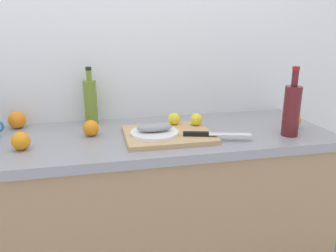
% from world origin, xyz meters
% --- Properties ---
extents(back_wall, '(3.20, 0.05, 2.50)m').
position_xyz_m(back_wall, '(0.00, 0.33, 1.25)').
color(back_wall, white).
rests_on(back_wall, ground_plane).
extents(kitchen_counter, '(2.00, 0.60, 0.90)m').
position_xyz_m(kitchen_counter, '(0.00, 0.00, 0.45)').
color(kitchen_counter, '#9E7A56').
rests_on(kitchen_counter, ground_plane).
extents(cutting_board, '(0.38, 0.32, 0.02)m').
position_xyz_m(cutting_board, '(0.23, -0.06, 0.91)').
color(cutting_board, tan).
rests_on(cutting_board, kitchen_counter).
extents(white_plate, '(0.21, 0.21, 0.01)m').
position_xyz_m(white_plate, '(0.17, -0.08, 0.93)').
color(white_plate, white).
rests_on(white_plate, cutting_board).
extents(fish_fillet, '(0.16, 0.07, 0.04)m').
position_xyz_m(fish_fillet, '(0.17, -0.08, 0.95)').
color(fish_fillet, gray).
rests_on(fish_fillet, white_plate).
extents(chef_knife, '(0.29, 0.10, 0.02)m').
position_xyz_m(chef_knife, '(0.39, -0.15, 0.93)').
color(chef_knife, silver).
rests_on(chef_knife, cutting_board).
extents(lemon_0, '(0.06, 0.06, 0.06)m').
position_xyz_m(lemon_0, '(0.39, 0.02, 0.95)').
color(lemon_0, yellow).
rests_on(lemon_0, cutting_board).
extents(lemon_1, '(0.06, 0.06, 0.06)m').
position_xyz_m(lemon_1, '(0.29, 0.06, 0.95)').
color(lemon_1, yellow).
rests_on(lemon_1, cutting_board).
extents(olive_oil_bottle, '(0.06, 0.06, 0.29)m').
position_xyz_m(olive_oil_bottle, '(-0.10, 0.23, 1.02)').
color(olive_oil_bottle, olive).
rests_on(olive_oil_bottle, kitchen_counter).
extents(wine_bottle, '(0.07, 0.07, 0.31)m').
position_xyz_m(wine_bottle, '(0.78, -0.16, 1.02)').
color(wine_bottle, '#59191E').
rests_on(wine_bottle, kitchen_counter).
extents(orange_0, '(0.07, 0.07, 0.07)m').
position_xyz_m(orange_0, '(-0.37, -0.09, 0.94)').
color(orange_0, orange).
rests_on(orange_0, kitchen_counter).
extents(orange_1, '(0.08, 0.08, 0.08)m').
position_xyz_m(orange_1, '(0.86, -0.06, 0.94)').
color(orange_1, orange).
rests_on(orange_1, kitchen_counter).
extents(orange_2, '(0.08, 0.08, 0.08)m').
position_xyz_m(orange_2, '(-0.45, 0.23, 0.94)').
color(orange_2, orange).
rests_on(orange_2, kitchen_counter).
extents(orange_3, '(0.07, 0.07, 0.07)m').
position_xyz_m(orange_3, '(-0.10, 0.03, 0.94)').
color(orange_3, orange).
rests_on(orange_3, kitchen_counter).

